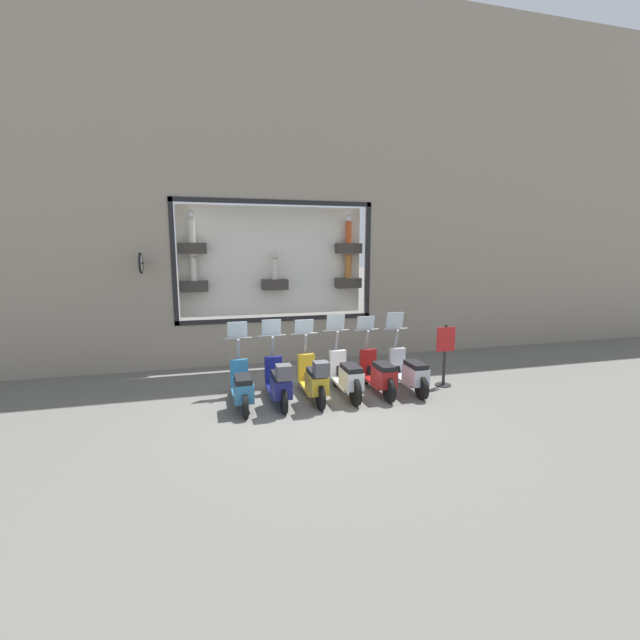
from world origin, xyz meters
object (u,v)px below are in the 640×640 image
Objects in this scene: scooter_navy_4 at (279,382)px; scooter_red_1 at (379,374)px; scooter_teal_5 at (242,387)px; scooter_yellow_3 at (314,379)px; scooter_white_2 at (347,376)px; scooter_silver_0 at (409,372)px; shop_sign_post at (445,354)px.

scooter_red_1 is at bearing -88.26° from scooter_navy_4.
scooter_red_1 is 2.91m from scooter_teal_5.
scooter_white_2 is at bearing -84.51° from scooter_yellow_3.
scooter_navy_4 is at bearing 91.29° from scooter_silver_0.
scooter_white_2 reaches higher than scooter_silver_0.
scooter_yellow_3 is (-0.07, 0.73, 0.02)m from scooter_white_2.
scooter_red_1 is at bearing -89.89° from scooter_teal_5.
scooter_navy_4 is 0.73m from scooter_teal_5.
scooter_teal_5 reaches higher than scooter_red_1.
shop_sign_post is at bearing -82.93° from scooter_silver_0.
scooter_teal_5 is (-0.01, 2.18, -0.04)m from scooter_white_2.
shop_sign_post is at bearing -87.31° from scooter_navy_4.
scooter_white_2 is at bearing 89.59° from scooter_red_1.
scooter_teal_5 is at bearing 85.23° from scooter_navy_4.
scooter_navy_4 is (-0.07, 1.46, 0.01)m from scooter_white_2.
scooter_navy_4 reaches higher than scooter_yellow_3.
scooter_silver_0 is 2.91m from scooter_navy_4.
scooter_red_1 is at bearing -87.45° from scooter_yellow_3.
scooter_red_1 is at bearing 89.94° from scooter_silver_0.
scooter_silver_0 reaches higher than scooter_red_1.
scooter_silver_0 is at bearing -88.32° from scooter_yellow_3.
scooter_red_1 is 1.00× the size of scooter_navy_4.
scooter_yellow_3 is at bearing -92.33° from scooter_teal_5.
scooter_silver_0 is 1.00× the size of scooter_yellow_3.
scooter_teal_5 reaches higher than shop_sign_post.
scooter_yellow_3 is 0.73m from scooter_navy_4.
scooter_teal_5 is at bearing 90.08° from scooter_silver_0.
scooter_white_2 reaches higher than scooter_yellow_3.
shop_sign_post is at bearing -88.50° from scooter_teal_5.
scooter_red_1 is 0.73m from scooter_white_2.
scooter_yellow_3 is at bearing 92.55° from scooter_red_1.
shop_sign_post is (0.18, -3.84, 0.28)m from scooter_navy_4.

